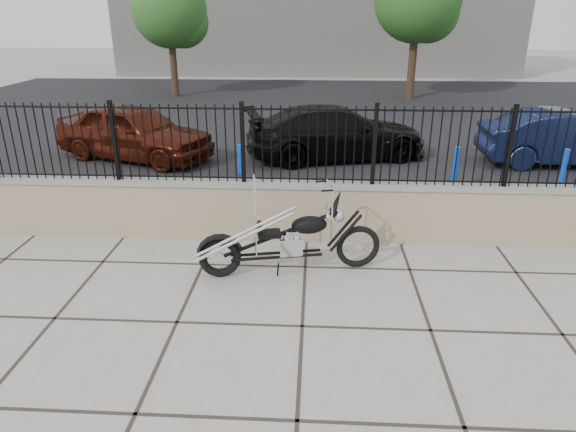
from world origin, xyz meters
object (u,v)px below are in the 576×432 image
at_px(car_red, 134,132).
at_px(car_blue, 567,138).
at_px(chopper_motorcycle, 287,224).
at_px(car_black, 336,132).

bearing_deg(car_red, car_blue, -69.10).
xyz_separation_m(car_red, car_blue, (10.37, 0.05, -0.04)).
height_order(car_red, car_blue, car_red).
relative_size(chopper_motorcycle, car_red, 0.62).
distance_m(car_red, car_black, 4.97).
height_order(chopper_motorcycle, car_blue, chopper_motorcycle).
xyz_separation_m(chopper_motorcycle, car_black, (0.87, 6.07, -0.09)).
relative_size(car_black, car_blue, 1.14).
distance_m(car_red, car_blue, 10.37).
bearing_deg(chopper_motorcycle, car_red, 113.88).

